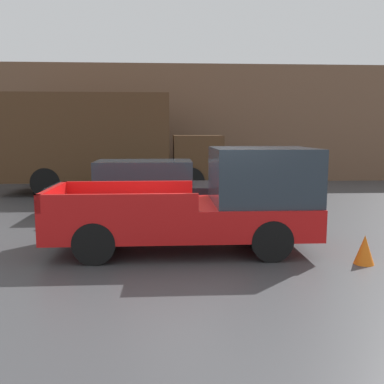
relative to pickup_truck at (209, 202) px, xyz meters
name	(u,v)px	position (x,y,z in m)	size (l,w,h in m)	color
ground_plane	(199,251)	(-0.21, -0.15, -0.94)	(60.00, 60.00, 0.00)	#3D3D3F
building_wall	(180,124)	(-0.21, 11.62, 1.75)	(28.00, 0.15, 5.38)	brown
pickup_truck	(209,202)	(0.00, 0.00, 0.00)	(5.10, 2.06, 2.01)	red
car	(141,187)	(-1.57, 3.67, -0.16)	(4.81, 1.84, 1.53)	black
delivery_truck	(101,141)	(-3.33, 8.27, 1.03)	(8.26, 2.59, 3.69)	#472D19
newspaper_box	(296,171)	(5.20, 11.29, -0.45)	(0.45, 0.40, 0.97)	#194CB2
traffic_cone	(364,250)	(2.64, -1.17, -0.68)	(0.35, 0.35, 0.52)	orange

